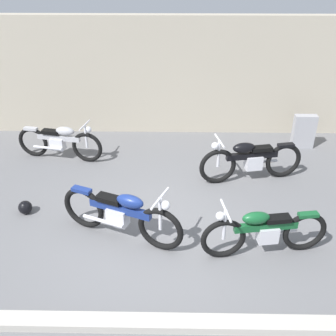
% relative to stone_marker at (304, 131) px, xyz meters
% --- Properties ---
extents(ground_plane, '(40.00, 40.00, 0.00)m').
position_rel_stone_marker_xyz_m(ground_plane, '(-3.27, -3.39, -0.41)').
color(ground_plane, slate).
extents(building_wall, '(18.00, 0.30, 2.87)m').
position_rel_stone_marker_xyz_m(building_wall, '(-3.27, 0.95, 1.03)').
color(building_wall, '#B2A893').
rests_on(building_wall, ground_plane).
extents(curb_strip, '(18.00, 0.24, 0.12)m').
position_rel_stone_marker_xyz_m(curb_strip, '(-3.27, -5.19, -0.35)').
color(curb_strip, '#B7B2A8').
rests_on(curb_strip, ground_plane).
extents(stone_marker, '(0.52, 0.20, 0.81)m').
position_rel_stone_marker_xyz_m(stone_marker, '(0.00, 0.00, 0.00)').
color(stone_marker, '#9E9EA3').
rests_on(stone_marker, ground_plane).
extents(helmet, '(0.24, 0.24, 0.24)m').
position_rel_stone_marker_xyz_m(helmet, '(-5.74, -2.80, -0.28)').
color(helmet, black).
rests_on(helmet, ground_plane).
extents(motorcycle_blue, '(2.06, 1.02, 0.98)m').
position_rel_stone_marker_xyz_m(motorcycle_blue, '(-3.90, -3.44, 0.07)').
color(motorcycle_blue, black).
rests_on(motorcycle_blue, ground_plane).
extents(motorcycle_silver, '(1.99, 0.63, 0.90)m').
position_rel_stone_marker_xyz_m(motorcycle_silver, '(-5.62, -0.71, 0.03)').
color(motorcycle_silver, black).
rests_on(motorcycle_silver, ground_plane).
extents(motorcycle_black, '(2.14, 0.71, 0.97)m').
position_rel_stone_marker_xyz_m(motorcycle_black, '(-1.52, -1.55, 0.06)').
color(motorcycle_black, black).
rests_on(motorcycle_black, ground_plane).
extents(motorcycle_green, '(1.99, 0.60, 0.90)m').
position_rel_stone_marker_xyz_m(motorcycle_green, '(-1.68, -3.78, 0.03)').
color(motorcycle_green, black).
rests_on(motorcycle_green, ground_plane).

